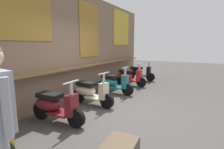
% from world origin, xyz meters
% --- Properties ---
extents(ground_plane, '(30.08, 30.08, 0.00)m').
position_xyz_m(ground_plane, '(0.00, 0.00, 0.00)').
color(ground_plane, '#474442').
extents(market_stall_facade, '(10.74, 0.61, 3.38)m').
position_xyz_m(market_stall_facade, '(-0.00, 2.02, 1.69)').
color(market_stall_facade, '#7F6651').
rests_on(market_stall_facade, ground_plane).
extents(scooter_maroon, '(0.47, 1.40, 0.97)m').
position_xyz_m(scooter_maroon, '(-1.31, 1.08, 0.39)').
color(scooter_maroon, maroon).
rests_on(scooter_maroon, ground_plane).
extents(scooter_cream, '(0.48, 1.40, 0.97)m').
position_xyz_m(scooter_cream, '(0.00, 1.08, 0.39)').
color(scooter_cream, beige).
rests_on(scooter_cream, ground_plane).
extents(scooter_teal, '(0.46, 1.40, 0.97)m').
position_xyz_m(scooter_teal, '(1.36, 1.08, 0.39)').
color(scooter_teal, '#197075').
rests_on(scooter_teal, ground_plane).
extents(scooter_red, '(0.47, 1.40, 0.97)m').
position_xyz_m(scooter_red, '(2.75, 1.08, 0.39)').
color(scooter_red, red).
rests_on(scooter_red, ground_plane).
extents(scooter_black, '(0.47, 1.40, 0.97)m').
position_xyz_m(scooter_black, '(4.01, 1.08, 0.39)').
color(scooter_black, black).
rests_on(scooter_black, ground_plane).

